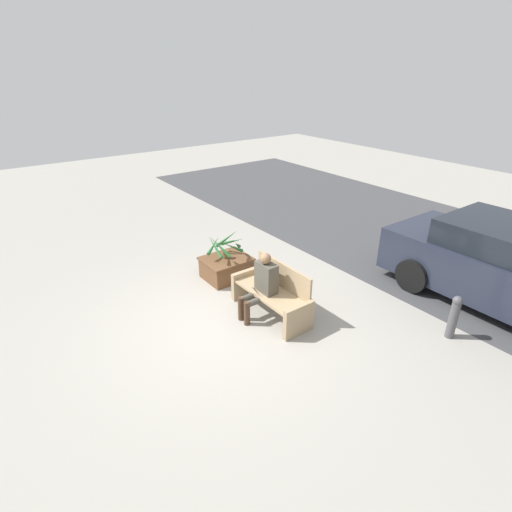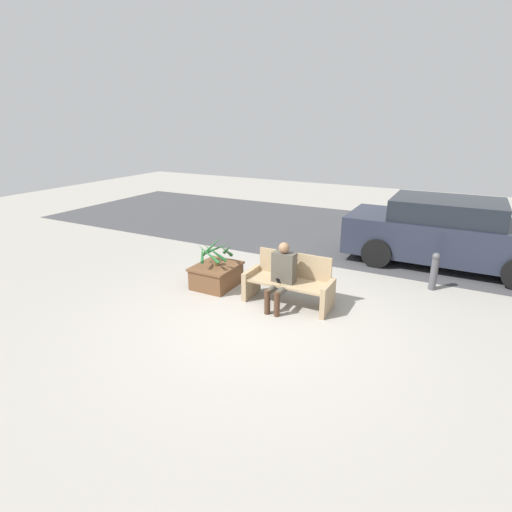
% 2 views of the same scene
% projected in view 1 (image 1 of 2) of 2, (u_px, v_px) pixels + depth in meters
% --- Properties ---
extents(ground_plane, '(30.00, 30.00, 0.00)m').
position_uv_depth(ground_plane, '(223.00, 325.00, 6.76)').
color(ground_plane, '#9E998E').
extents(road_surface, '(20.00, 6.00, 0.01)m').
position_uv_depth(road_surface, '(430.00, 240.00, 10.02)').
color(road_surface, '#424244').
rests_on(road_surface, ground_plane).
extents(bench, '(1.58, 0.60, 0.90)m').
position_uv_depth(bench, '(273.00, 293.00, 6.94)').
color(bench, tan).
rests_on(bench, ground_plane).
extents(person_seated, '(0.40, 0.63, 1.17)m').
position_uv_depth(person_seated, '(262.00, 283.00, 6.78)').
color(person_seated, '#4C473D').
rests_on(person_seated, ground_plane).
extents(planter_box, '(0.78, 0.94, 0.44)m').
position_uv_depth(planter_box, '(226.00, 267.00, 8.19)').
color(planter_box, brown).
rests_on(planter_box, ground_plane).
extents(potted_plant, '(0.78, 0.77, 0.54)m').
position_uv_depth(potted_plant, '(226.00, 246.00, 7.98)').
color(potted_plant, brown).
rests_on(potted_plant, planter_box).
extents(bollard_post, '(0.15, 0.15, 0.76)m').
position_uv_depth(bollard_post, '(454.00, 316.00, 6.30)').
color(bollard_post, '#4C4C51').
rests_on(bollard_post, ground_plane).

